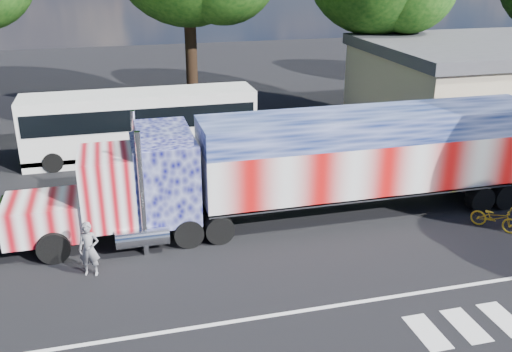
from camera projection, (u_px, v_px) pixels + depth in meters
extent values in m
plane|color=black|center=(278.00, 260.00, 19.20)|extent=(100.00, 100.00, 0.00)
cube|color=silver|center=(308.00, 310.00, 16.50)|extent=(30.00, 0.15, 0.01)
cube|color=silver|center=(427.00, 332.00, 15.53)|extent=(0.70, 1.60, 0.01)
cube|color=silver|center=(466.00, 325.00, 15.81)|extent=(0.70, 1.60, 0.01)
cube|color=silver|center=(503.00, 319.00, 16.09)|extent=(0.70, 1.60, 0.01)
cube|color=black|center=(140.00, 220.00, 20.48)|extent=(8.99, 1.00, 0.30)
cube|color=#CD7B82|center=(44.00, 217.00, 19.55)|extent=(2.60, 2.20, 1.30)
cube|color=silver|center=(2.00, 221.00, 19.23)|extent=(0.12, 1.90, 1.16)
cube|color=#CD7B82|center=(108.00, 187.00, 19.74)|extent=(1.80, 2.50, 2.50)
cube|color=black|center=(81.00, 177.00, 19.37)|extent=(0.06, 2.10, 0.90)
cube|color=#474B85|center=(165.00, 179.00, 20.17)|extent=(2.20, 2.50, 2.90)
cube|color=#474B85|center=(162.00, 134.00, 19.57)|extent=(1.80, 2.40, 0.50)
cylinder|color=silver|center=(137.00, 168.00, 21.14)|extent=(0.20, 0.20, 4.39)
cylinder|color=silver|center=(142.00, 195.00, 18.77)|extent=(0.20, 0.20, 4.39)
cylinder|color=silver|center=(138.00, 207.00, 21.67)|extent=(1.80, 0.66, 0.66)
cylinder|color=silver|center=(142.00, 237.00, 19.33)|extent=(1.80, 0.66, 0.66)
cylinder|color=black|center=(54.00, 247.00, 18.87)|extent=(1.10, 0.35, 1.10)
cylinder|color=black|center=(58.00, 220.00, 20.85)|extent=(1.10, 0.35, 1.10)
cylinder|color=black|center=(188.00, 232.00, 19.97)|extent=(1.04, 0.55, 1.04)
cylinder|color=black|center=(181.00, 208.00, 21.86)|extent=(1.04, 0.55, 1.04)
cylinder|color=black|center=(219.00, 229.00, 20.23)|extent=(1.04, 0.55, 1.04)
cylinder|color=black|center=(209.00, 205.00, 22.12)|extent=(1.04, 0.55, 1.04)
cube|color=black|center=(370.00, 189.00, 22.49)|extent=(12.98, 1.10, 0.30)
cube|color=#D67878|center=(372.00, 162.00, 22.07)|extent=(13.38, 2.60, 2.00)
cube|color=#475691|center=(375.00, 125.00, 21.53)|extent=(13.38, 2.60, 1.00)
cube|color=silver|center=(370.00, 186.00, 22.44)|extent=(13.38, 2.60, 0.12)
cylinder|color=black|center=(480.00, 198.00, 22.71)|extent=(1.04, 0.55, 1.04)
cylinder|color=black|center=(450.00, 180.00, 24.60)|extent=(1.04, 0.55, 1.04)
cylinder|color=black|center=(504.00, 196.00, 22.97)|extent=(1.04, 0.55, 1.04)
cylinder|color=black|center=(473.00, 177.00, 24.86)|extent=(1.04, 0.55, 1.04)
cube|color=white|center=(141.00, 125.00, 28.38)|extent=(11.33, 2.45, 3.30)
cube|color=black|center=(140.00, 113.00, 28.16)|extent=(10.95, 2.51, 1.04)
cube|color=black|center=(143.00, 148.00, 28.83)|extent=(11.33, 2.45, 0.24)
cube|color=black|center=(20.00, 131.00, 27.01)|extent=(0.06, 2.17, 1.32)
cylinder|color=black|center=(53.00, 162.00, 26.76)|extent=(0.94, 0.28, 0.94)
cylinder|color=black|center=(56.00, 147.00, 28.88)|extent=(0.94, 0.28, 0.94)
cylinder|color=black|center=(202.00, 150.00, 28.41)|extent=(0.94, 0.28, 0.94)
cylinder|color=black|center=(195.00, 136.00, 30.54)|extent=(0.94, 0.28, 0.94)
cylinder|color=black|center=(219.00, 149.00, 28.61)|extent=(0.94, 0.28, 0.94)
cylinder|color=black|center=(210.00, 135.00, 30.74)|extent=(0.94, 0.28, 0.94)
cube|color=#1E5926|center=(489.00, 120.00, 26.51)|extent=(1.60, 0.08, 1.20)
imported|color=slate|center=(89.00, 249.00, 18.02)|extent=(0.75, 0.59, 1.82)
imported|color=gold|center=(495.00, 218.00, 21.19)|extent=(1.57, 1.75, 0.92)
cylinder|color=black|center=(369.00, 58.00, 35.05)|extent=(0.70, 0.70, 7.22)
cylinder|color=black|center=(191.00, 53.00, 34.25)|extent=(0.70, 0.70, 8.04)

